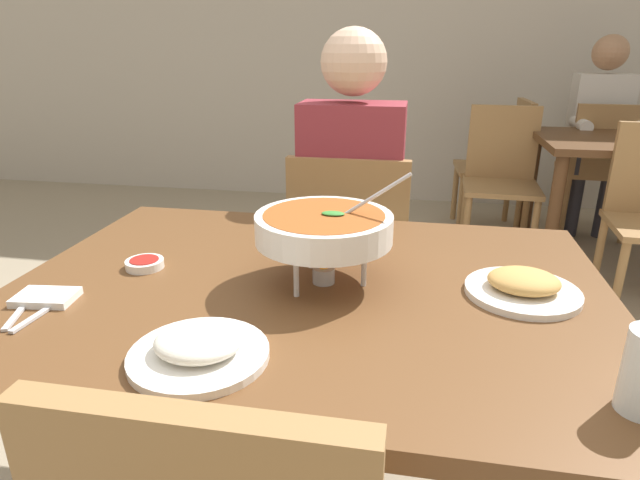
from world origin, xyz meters
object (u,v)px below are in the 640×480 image
at_px(chair_bg_right, 501,172).
at_px(patron_bg_middle, 599,125).
at_px(chair_diner_main, 350,256).
at_px(rice_plate, 199,348).
at_px(appetizer_plate, 523,286).
at_px(sauce_dish, 145,263).
at_px(chair_bg_corner, 504,158).
at_px(diner_main, 352,193).
at_px(curry_bowl, 324,228).
at_px(dining_table_main, 308,323).
at_px(chair_bg_middle, 599,163).
at_px(dining_table_far, 628,162).

bearing_deg(chair_bg_right, patron_bg_middle, 35.19).
height_order(chair_diner_main, rice_plate, chair_diner_main).
height_order(appetizer_plate, sauce_dish, appetizer_plate).
bearing_deg(patron_bg_middle, chair_bg_corner, -176.39).
distance_m(diner_main, curry_bowl, 0.80).
relative_size(dining_table_main, sauce_dish, 14.72).
bearing_deg(curry_bowl, chair_bg_middle, 62.64).
relative_size(dining_table_main, diner_main, 1.01).
bearing_deg(chair_bg_right, appetizer_plate, -97.00).
bearing_deg(diner_main, chair_bg_corner, 67.07).
height_order(chair_bg_middle, patron_bg_middle, patron_bg_middle).
height_order(dining_table_main, rice_plate, rice_plate).
xyz_separation_m(dining_table_main, sauce_dish, (-0.40, 0.02, 0.11)).
bearing_deg(curry_bowl, patron_bg_middle, 63.65).
bearing_deg(chair_diner_main, dining_table_main, -90.00).
distance_m(dining_table_main, chair_diner_main, 0.79).
distance_m(curry_bowl, patron_bg_middle, 3.08).
distance_m(appetizer_plate, sauce_dish, 0.87).
bearing_deg(dining_table_main, curry_bowl, 23.15).
distance_m(rice_plate, appetizer_plate, 0.68).
xyz_separation_m(dining_table_far, chair_bg_corner, (-0.60, 0.53, -0.11)).
bearing_deg(chair_bg_corner, chair_bg_right, -99.74).
xyz_separation_m(chair_bg_middle, patron_bg_middle, (-0.02, 0.08, 0.24)).
distance_m(appetizer_plate, chair_bg_middle, 2.84).
height_order(appetizer_plate, chair_bg_right, chair_bg_right).
bearing_deg(appetizer_plate, dining_table_main, -176.54).
bearing_deg(appetizer_plate, chair_diner_main, 121.78).
height_order(rice_plate, chair_bg_middle, chair_bg_middle).
height_order(diner_main, chair_bg_corner, diner_main).
xyz_separation_m(chair_diner_main, chair_bg_middle, (1.42, 1.91, 0.00)).
distance_m(dining_table_main, sauce_dish, 0.42).
xyz_separation_m(rice_plate, chair_bg_right, (0.86, 2.64, -0.26)).
relative_size(rice_plate, chair_bg_middle, 0.27).
xyz_separation_m(diner_main, chair_bg_right, (0.74, 1.50, -0.24)).
relative_size(chair_diner_main, curry_bowl, 2.71).
relative_size(chair_bg_right, chair_bg_corner, 1.00).
xyz_separation_m(dining_table_main, patron_bg_middle, (1.40, 2.77, 0.09)).
bearing_deg(chair_diner_main, appetizer_plate, -58.22).
relative_size(appetizer_plate, chair_bg_right, 0.27).
xyz_separation_m(chair_diner_main, chair_bg_right, (0.74, 1.53, 0.00)).
xyz_separation_m(chair_bg_middle, chair_bg_right, (-0.67, -0.38, 0.00)).
bearing_deg(patron_bg_middle, curry_bowl, -116.35).
distance_m(dining_table_main, diner_main, 0.81).
distance_m(diner_main, chair_bg_middle, 2.37).
bearing_deg(rice_plate, patron_bg_middle, 63.85).
height_order(diner_main, appetizer_plate, diner_main).
bearing_deg(dining_table_main, patron_bg_middle, 63.21).
relative_size(chair_bg_corner, patron_bg_middle, 0.69).
bearing_deg(dining_table_main, sauce_dish, 177.37).
relative_size(rice_plate, appetizer_plate, 1.00).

